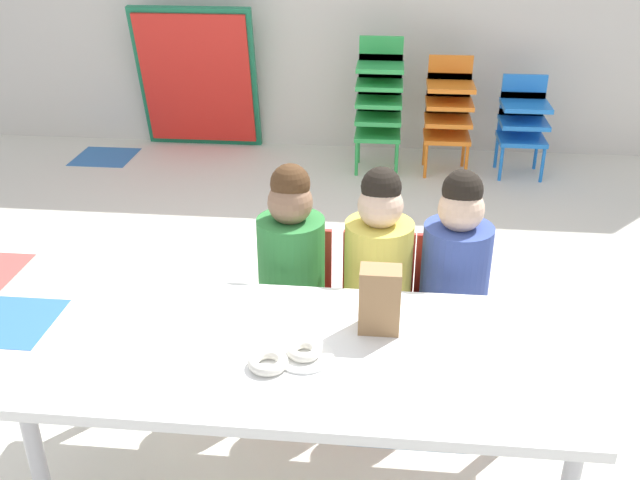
{
  "coord_description": "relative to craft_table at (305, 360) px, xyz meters",
  "views": [
    {
      "loc": [
        0.34,
        -2.64,
        1.82
      ],
      "look_at": [
        0.13,
        -0.6,
        0.8
      ],
      "focal_mm": 39.74,
      "sensor_mm": 36.0,
      "label": 1
    }
  ],
  "objects": [
    {
      "name": "kid_chair_blue_stack",
      "position": [
        1.15,
        3.08,
        -0.11
      ],
      "size": [
        0.32,
        0.3,
        0.68
      ],
      "color": "blue",
      "rests_on": "ground_plane"
    },
    {
      "name": "paper_bag_brown",
      "position": [
        0.22,
        0.13,
        0.16
      ],
      "size": [
        0.13,
        0.09,
        0.22
      ],
      "primitive_type": "cube",
      "color": "#9E754C",
      "rests_on": "craft_table"
    },
    {
      "name": "seated_child_middle_seat",
      "position": [
        0.21,
        0.6,
        0.05
      ],
      "size": [
        0.33,
        0.33,
        0.92
      ],
      "color": "red",
      "rests_on": "ground_plane"
    },
    {
      "name": "seated_child_near_camera",
      "position": [
        -0.13,
        0.6,
        0.05
      ],
      "size": [
        0.34,
        0.34,
        0.92
      ],
      "color": "red",
      "rests_on": "ground_plane"
    },
    {
      "name": "donut_powdered_loose",
      "position": [
        -0.1,
        -0.11,
        0.06
      ],
      "size": [
        0.12,
        0.12,
        0.03
      ],
      "primitive_type": "torus",
      "color": "white",
      "rests_on": "craft_table"
    },
    {
      "name": "paper_plate_near_edge",
      "position": [
        0.0,
        -0.05,
        0.05
      ],
      "size": [
        0.18,
        0.18,
        0.01
      ],
      "primitive_type": "cylinder",
      "color": "white",
      "rests_on": "craft_table"
    },
    {
      "name": "folded_activity_table",
      "position": [
        -1.22,
        3.39,
        0.03
      ],
      "size": [
        0.9,
        0.29,
        1.09
      ],
      "color": "#19724C",
      "rests_on": "ground_plane"
    },
    {
      "name": "seated_child_far_right",
      "position": [
        0.5,
        0.6,
        0.05
      ],
      "size": [
        0.33,
        0.33,
        0.92
      ],
      "color": "red",
      "rests_on": "ground_plane"
    },
    {
      "name": "kid_chair_green_stack",
      "position": [
        0.15,
        3.08,
        0.01
      ],
      "size": [
        0.32,
        0.3,
        0.92
      ],
      "color": "green",
      "rests_on": "ground_plane"
    },
    {
      "name": "craft_table",
      "position": [
        0.0,
        0.0,
        0.0
      ],
      "size": [
        1.67,
        0.75,
        0.55
      ],
      "color": "white",
      "rests_on": "ground_plane"
    },
    {
      "name": "ground_plane",
      "position": [
        -0.12,
        0.85,
        -0.51
      ],
      "size": [
        5.9,
        5.48,
        0.02
      ],
      "color": "silver"
    },
    {
      "name": "donut_powdered_on_plate",
      "position": [
        0.0,
        -0.05,
        0.07
      ],
      "size": [
        0.1,
        0.1,
        0.03
      ],
      "primitive_type": "torus",
      "color": "white",
      "rests_on": "craft_table"
    },
    {
      "name": "kid_chair_orange_stack",
      "position": [
        0.63,
        3.08,
        -0.05
      ],
      "size": [
        0.32,
        0.3,
        0.8
      ],
      "color": "orange",
      "rests_on": "ground_plane"
    }
  ]
}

